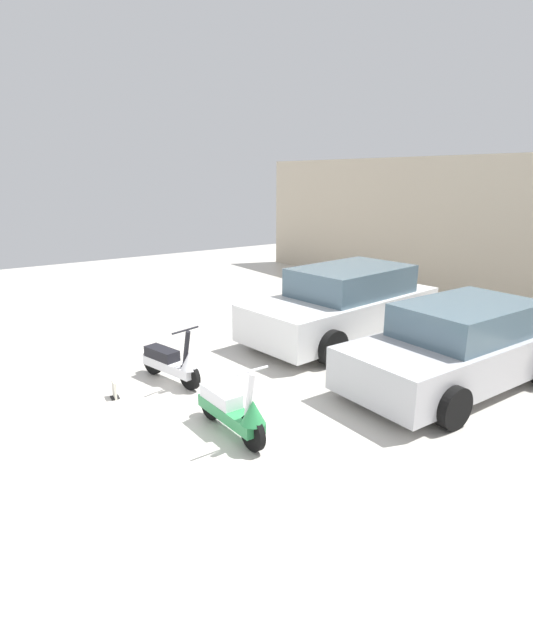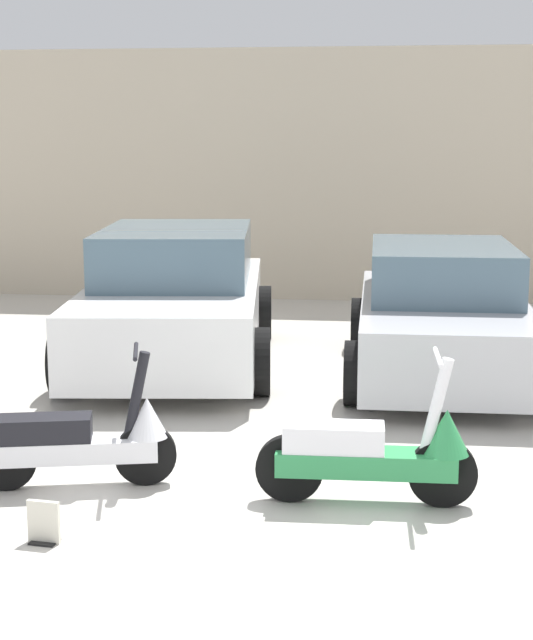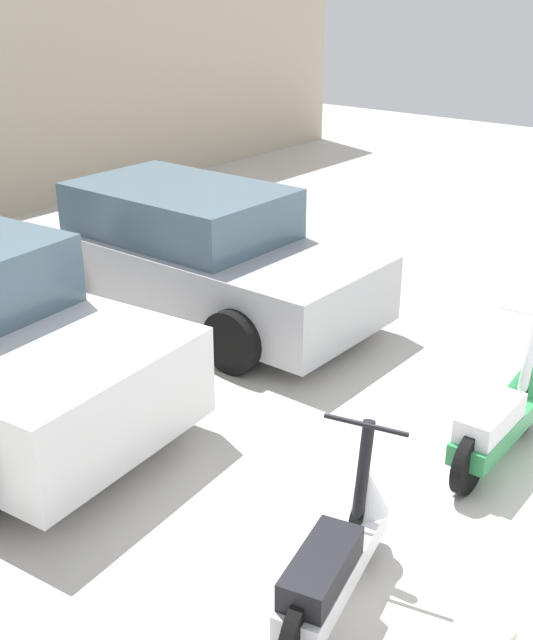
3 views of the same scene
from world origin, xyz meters
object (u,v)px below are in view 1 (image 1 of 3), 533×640
object	(u,v)px
car_rear_center	(458,347)
scooter_front_right	(233,409)
car_rear_left	(344,304)
placard_near_left_scooter	(114,391)
scooter_front_left	(172,362)

from	to	relation	value
car_rear_center	scooter_front_right	bearing A→B (deg)	-9.97
car_rear_left	placard_near_left_scooter	size ratio (longest dim) A/B	16.68
car_rear_center	placard_near_left_scooter	distance (m)	5.23
scooter_front_right	car_rear_center	world-z (taller)	car_rear_center
scooter_front_left	car_rear_left	world-z (taller)	car_rear_left
scooter_front_right	car_rear_left	bearing A→B (deg)	117.53
scooter_front_right	car_rear_center	xyz separation A→B (m)	(0.63, 3.67, 0.27)
car_rear_left	car_rear_center	xyz separation A→B (m)	(2.77, -0.25, -0.06)
scooter_front_left	placard_near_left_scooter	xyz separation A→B (m)	(0.04, -0.96, -0.23)
car_rear_left	placard_near_left_scooter	xyz separation A→B (m)	(0.20, -4.77, -0.56)
scooter_front_right	car_rear_center	size ratio (longest dim) A/B	0.38
car_rear_left	car_rear_center	bearing A→B (deg)	78.75
scooter_front_left	scooter_front_right	world-z (taller)	scooter_front_right
car_rear_center	car_rear_left	bearing A→B (deg)	-95.32
scooter_front_left	car_rear_center	bearing A→B (deg)	40.61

